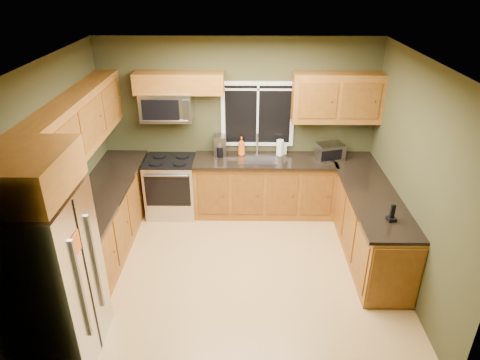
{
  "coord_description": "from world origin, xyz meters",
  "views": [
    {
      "loc": [
        0.12,
        -4.5,
        3.6
      ],
      "look_at": [
        0.05,
        0.35,
        1.15
      ],
      "focal_mm": 32.0,
      "sensor_mm": 36.0,
      "label": 1
    }
  ],
  "objects_px": {
    "kettle": "(220,147)",
    "coffee_maker": "(220,146)",
    "range": "(171,186)",
    "paper_towel_roll": "(280,148)",
    "refrigerator": "(51,280)",
    "soap_bottle_b": "(283,147)",
    "cordless_phone": "(392,216)",
    "soap_bottle_a": "(241,146)",
    "microwave": "(167,106)",
    "toaster_oven": "(330,152)"
  },
  "relations": [
    {
      "from": "kettle",
      "to": "cordless_phone",
      "type": "height_order",
      "value": "kettle"
    },
    {
      "from": "refrigerator",
      "to": "toaster_oven",
      "type": "xyz_separation_m",
      "value": [
        3.14,
        2.8,
        0.16
      ]
    },
    {
      "from": "toaster_oven",
      "to": "cordless_phone",
      "type": "height_order",
      "value": "toaster_oven"
    },
    {
      "from": "range",
      "to": "paper_towel_roll",
      "type": "height_order",
      "value": "paper_towel_roll"
    },
    {
      "from": "soap_bottle_b",
      "to": "kettle",
      "type": "bearing_deg",
      "value": -175.0
    },
    {
      "from": "refrigerator",
      "to": "kettle",
      "type": "xyz_separation_m",
      "value": [
        1.46,
        2.91,
        0.17
      ]
    },
    {
      "from": "refrigerator",
      "to": "coffee_maker",
      "type": "bearing_deg",
      "value": 63.52
    },
    {
      "from": "paper_towel_roll",
      "to": "kettle",
      "type": "bearing_deg",
      "value": -178.42
    },
    {
      "from": "refrigerator",
      "to": "toaster_oven",
      "type": "bearing_deg",
      "value": 41.76
    },
    {
      "from": "toaster_oven",
      "to": "soap_bottle_b",
      "type": "height_order",
      "value": "toaster_oven"
    },
    {
      "from": "cordless_phone",
      "to": "range",
      "type": "bearing_deg",
      "value": 148.94
    },
    {
      "from": "soap_bottle_a",
      "to": "soap_bottle_b",
      "type": "xyz_separation_m",
      "value": [
        0.65,
        0.06,
        -0.04
      ]
    },
    {
      "from": "kettle",
      "to": "soap_bottle_b",
      "type": "height_order",
      "value": "kettle"
    },
    {
      "from": "range",
      "to": "soap_bottle_b",
      "type": "xyz_separation_m",
      "value": [
        1.75,
        0.23,
        0.58
      ]
    },
    {
      "from": "range",
      "to": "soap_bottle_a",
      "type": "bearing_deg",
      "value": 8.59
    },
    {
      "from": "coffee_maker",
      "to": "cordless_phone",
      "type": "height_order",
      "value": "coffee_maker"
    },
    {
      "from": "refrigerator",
      "to": "microwave",
      "type": "height_order",
      "value": "microwave"
    },
    {
      "from": "range",
      "to": "soap_bottle_a",
      "type": "height_order",
      "value": "soap_bottle_a"
    },
    {
      "from": "soap_bottle_a",
      "to": "refrigerator",
      "type": "bearing_deg",
      "value": -121.42
    },
    {
      "from": "soap_bottle_b",
      "to": "coffee_maker",
      "type": "bearing_deg",
      "value": -176.39
    },
    {
      "from": "microwave",
      "to": "kettle",
      "type": "xyz_separation_m",
      "value": [
        0.77,
        0.01,
        -0.65
      ]
    },
    {
      "from": "toaster_oven",
      "to": "cordless_phone",
      "type": "xyz_separation_m",
      "value": [
        0.41,
        -1.76,
        -0.06
      ]
    },
    {
      "from": "range",
      "to": "paper_towel_roll",
      "type": "bearing_deg",
      "value": 5.73
    },
    {
      "from": "microwave",
      "to": "soap_bottle_b",
      "type": "bearing_deg",
      "value": 3.08
    },
    {
      "from": "soap_bottle_a",
      "to": "soap_bottle_b",
      "type": "height_order",
      "value": "soap_bottle_a"
    },
    {
      "from": "soap_bottle_a",
      "to": "cordless_phone",
      "type": "xyz_separation_m",
      "value": [
        1.76,
        -1.89,
        -0.08
      ]
    },
    {
      "from": "paper_towel_roll",
      "to": "cordless_phone",
      "type": "distance_m",
      "value": 2.22
    },
    {
      "from": "refrigerator",
      "to": "kettle",
      "type": "bearing_deg",
      "value": 63.35
    },
    {
      "from": "microwave",
      "to": "cordless_phone",
      "type": "bearing_deg",
      "value": -33.01
    },
    {
      "from": "soap_bottle_a",
      "to": "coffee_maker",
      "type": "bearing_deg",
      "value": 179.67
    },
    {
      "from": "microwave",
      "to": "kettle",
      "type": "distance_m",
      "value": 1.01
    },
    {
      "from": "coffee_maker",
      "to": "soap_bottle_a",
      "type": "xyz_separation_m",
      "value": [
        0.33,
        -0.0,
        0.0
      ]
    },
    {
      "from": "microwave",
      "to": "coffee_maker",
      "type": "height_order",
      "value": "microwave"
    },
    {
      "from": "coffee_maker",
      "to": "kettle",
      "type": "xyz_separation_m",
      "value": [
        -0.0,
        -0.02,
        -0.01
      ]
    },
    {
      "from": "refrigerator",
      "to": "soap_bottle_a",
      "type": "height_order",
      "value": "refrigerator"
    },
    {
      "from": "range",
      "to": "soap_bottle_a",
      "type": "distance_m",
      "value": 1.28
    },
    {
      "from": "coffee_maker",
      "to": "soap_bottle_b",
      "type": "xyz_separation_m",
      "value": [
        0.98,
        0.06,
        -0.04
      ]
    },
    {
      "from": "range",
      "to": "paper_towel_roll",
      "type": "xyz_separation_m",
      "value": [
        1.7,
        0.17,
        0.6
      ]
    },
    {
      "from": "paper_towel_roll",
      "to": "soap_bottle_a",
      "type": "relative_size",
      "value": 0.94
    },
    {
      "from": "paper_towel_roll",
      "to": "range",
      "type": "bearing_deg",
      "value": -174.27
    },
    {
      "from": "refrigerator",
      "to": "kettle",
      "type": "distance_m",
      "value": 3.27
    },
    {
      "from": "refrigerator",
      "to": "paper_towel_roll",
      "type": "xyz_separation_m",
      "value": [
        2.39,
        2.94,
        0.16
      ]
    },
    {
      "from": "toaster_oven",
      "to": "soap_bottle_b",
      "type": "distance_m",
      "value": 0.73
    },
    {
      "from": "refrigerator",
      "to": "cordless_phone",
      "type": "xyz_separation_m",
      "value": [
        3.55,
        1.04,
        0.1
      ]
    },
    {
      "from": "coffee_maker",
      "to": "soap_bottle_b",
      "type": "bearing_deg",
      "value": 3.61
    },
    {
      "from": "kettle",
      "to": "coffee_maker",
      "type": "bearing_deg",
      "value": 88.29
    },
    {
      "from": "coffee_maker",
      "to": "paper_towel_roll",
      "type": "xyz_separation_m",
      "value": [
        0.93,
        0.0,
        -0.02
      ]
    },
    {
      "from": "microwave",
      "to": "cordless_phone",
      "type": "xyz_separation_m",
      "value": [
        2.86,
        -1.86,
        -0.73
      ]
    },
    {
      "from": "range",
      "to": "kettle",
      "type": "height_order",
      "value": "kettle"
    },
    {
      "from": "range",
      "to": "coffee_maker",
      "type": "bearing_deg",
      "value": 12.29
    }
  ]
}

